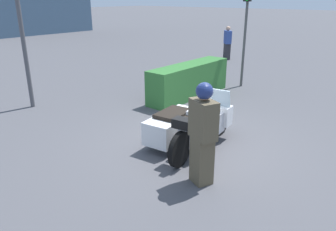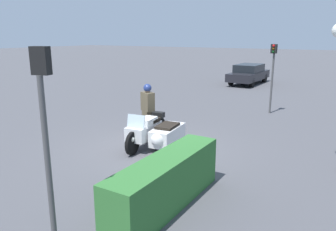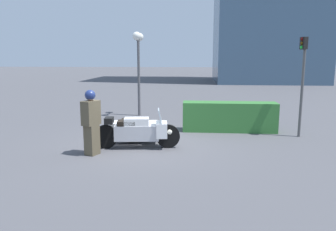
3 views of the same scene
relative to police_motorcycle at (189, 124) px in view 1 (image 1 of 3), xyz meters
The scene contains 7 objects.
ground_plane 0.51m from the police_motorcycle, 25.15° to the right, with size 160.00×160.00×0.00m, color #4C4C51.
police_motorcycle is the anchor object (origin of this frame).
officer_rider 1.64m from the police_motorcycle, 135.50° to the right, with size 0.47×0.57×1.81m.
hedge_bush_curbside 3.70m from the police_motorcycle, 36.31° to the left, with size 3.38×0.75×1.07m, color #337033.
twin_lamp_post 5.79m from the police_motorcycle, 99.45° to the left, with size 0.37×1.12×3.78m.
traffic_light_near 5.74m from the police_motorcycle, 16.03° to the left, with size 0.23×0.29×3.34m.
pedestrian_bystander 10.70m from the police_motorcycle, 25.87° to the left, with size 0.54×0.54×1.68m.
Camera 1 is at (-5.53, -3.84, 3.11)m, focal length 35.00 mm.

